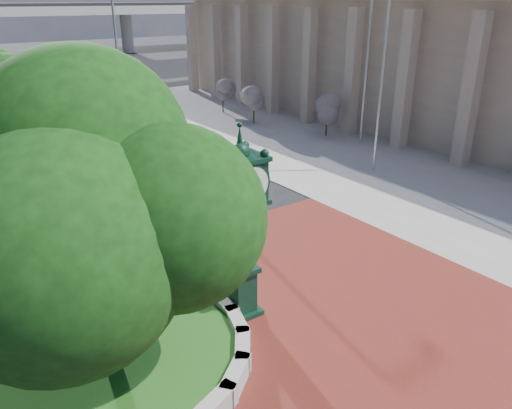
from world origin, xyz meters
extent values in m
plane|color=black|center=(0.00, 0.00, 0.00)|extent=(200.00, 200.00, 0.00)
cube|color=maroon|center=(0.00, -1.00, 0.02)|extent=(12.00, 12.00, 0.04)
cube|color=#9E9B93|center=(16.00, 10.00, 0.02)|extent=(20.00, 50.00, 0.04)
cube|color=#9E9B93|center=(-3.91, -3.01, 0.27)|extent=(1.29, 0.76, 0.54)
cube|color=#9E9B93|center=(-3.05, -2.54, 0.27)|extent=(1.20, 1.04, 0.54)
cube|color=#9E9B93|center=(-2.38, -1.84, 0.27)|extent=(1.00, 1.22, 0.54)
cube|color=#9E9B93|center=(-1.95, -0.96, 0.27)|extent=(0.71, 1.30, 0.54)
cube|color=#9E9B93|center=(-1.80, 0.00, 0.27)|extent=(0.35, 1.25, 0.54)
cube|color=#9E9B93|center=(-1.95, 0.96, 0.27)|extent=(0.71, 1.30, 0.54)
cube|color=#9E9B93|center=(-2.38, 1.84, 0.27)|extent=(1.00, 1.22, 0.54)
cube|color=#9E9B93|center=(-3.05, 2.54, 0.27)|extent=(1.20, 1.04, 0.54)
cube|color=#9E9B93|center=(-3.91, 3.01, 0.27)|extent=(1.29, 0.76, 0.54)
cylinder|color=#134313|center=(-5.00, 0.00, 0.20)|extent=(6.10, 6.10, 0.40)
cube|color=tan|center=(24.00, 12.00, 4.00)|extent=(15.00, 42.00, 8.00)
cube|color=black|center=(16.80, 12.00, 4.00)|extent=(0.30, 40.00, 5.50)
cylinder|color=#9E9B93|center=(25.00, 70.00, 3.00)|extent=(1.80, 1.80, 6.00)
cylinder|color=#38281C|center=(-5.00, 0.00, 1.08)|extent=(0.36, 0.36, 2.17)
sphere|color=#13330D|center=(-5.00, 0.00, 3.73)|extent=(5.20, 5.20, 5.20)
cube|color=black|center=(-1.30, -0.25, 0.09)|extent=(0.92, 0.92, 0.18)
cube|color=black|center=(-1.30, -0.25, 0.78)|extent=(0.63, 0.63, 1.23)
cube|color=black|center=(-1.30, -0.25, 1.43)|extent=(0.80, 0.80, 0.13)
cylinder|color=black|center=(-1.30, -0.25, 2.45)|extent=(0.19, 0.19, 1.90)
cube|color=black|center=(-1.30, -0.25, 3.97)|extent=(1.03, 1.03, 1.01)
cylinder|color=white|center=(-1.31, -0.77, 3.97)|extent=(0.90, 0.09, 0.89)
cylinder|color=white|center=(-1.29, 0.28, 3.97)|extent=(0.90, 0.09, 0.89)
cylinder|color=white|center=(-1.82, -0.23, 3.97)|extent=(0.09, 0.90, 0.89)
cylinder|color=white|center=(-0.77, -0.26, 3.97)|extent=(0.09, 0.90, 0.89)
sphere|color=black|center=(-1.30, -0.25, 4.66)|extent=(0.49, 0.49, 0.49)
cone|color=black|center=(-1.30, -0.25, 5.03)|extent=(0.20, 0.20, 0.56)
imported|color=#610F0D|center=(3.84, 38.13, 0.83)|extent=(2.81, 5.13, 1.65)
cylinder|color=silver|center=(11.19, 6.05, 5.06)|extent=(0.12, 0.12, 10.11)
cylinder|color=silver|center=(14.41, 9.94, 5.73)|extent=(0.14, 0.14, 11.45)
cylinder|color=slate|center=(5.27, 24.00, 4.56)|extent=(0.16, 0.16, 9.11)
cylinder|color=#38281C|center=(13.99, 12.48, 0.60)|extent=(0.10, 0.10, 1.20)
sphere|color=#AC56A0|center=(13.99, 12.48, 1.60)|extent=(1.20, 1.20, 1.20)
cylinder|color=#38281C|center=(12.27, 17.92, 0.60)|extent=(0.10, 0.10, 1.20)
sphere|color=#AC56A0|center=(12.27, 17.92, 1.60)|extent=(1.20, 1.20, 1.20)
cylinder|color=#38281C|center=(12.52, 22.28, 0.60)|extent=(0.10, 0.10, 1.20)
sphere|color=#AC56A0|center=(12.52, 22.28, 1.60)|extent=(1.20, 1.20, 1.20)
camera|label=1|loc=(-7.86, -9.88, 8.11)|focal=35.00mm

